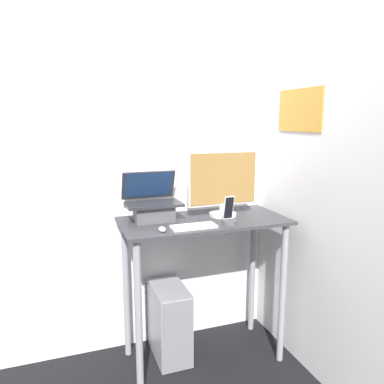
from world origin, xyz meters
The scene contains 10 objects.
ground_plane centered at (0.00, 0.00, 0.00)m, with size 12.00×12.00×0.00m, color black.
wall_back centered at (0.00, 0.59, 1.30)m, with size 6.00×0.05×2.60m.
wall_side_right centered at (0.61, 0.00, 1.30)m, with size 0.06×6.00×2.60m.
desk centered at (0.00, 0.25, 0.77)m, with size 1.04×0.50×0.96m.
laptop centered at (-0.31, 0.33, 1.05)m, with size 0.34×0.28×0.30m.
monitor centered at (0.15, 0.29, 1.17)m, with size 0.47×0.18×0.42m.
keyboard centered at (-0.12, 0.10, 0.97)m, with size 0.26×0.10×0.02m.
mouse centered at (-0.32, 0.08, 0.97)m, with size 0.04×0.06×0.03m.
cell_phone centered at (0.11, 0.11, 1.00)m, with size 0.09×0.09×0.17m.
computer_tower centered at (-0.21, 0.35, 0.25)m, with size 0.21×0.39×0.49m.
Camera 1 is at (-0.83, -1.86, 1.57)m, focal length 35.00 mm.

